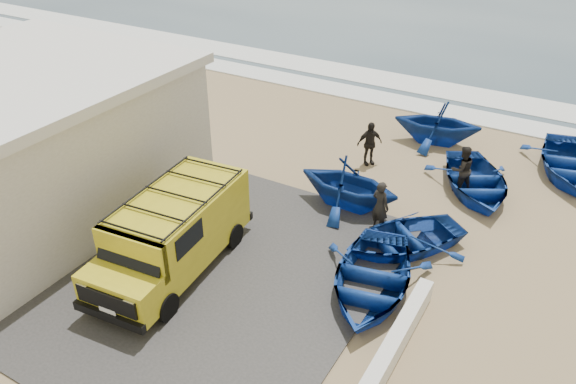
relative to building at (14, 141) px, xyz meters
The scene contains 16 objects.
ground 8.06m from the building, 14.93° to the left, with size 160.00×160.00×0.00m, color #9D845B.
slab 5.90m from the building, ahead, with size 12.00×10.00×0.05m, color #3F3D3A.
surf_line 16.02m from the building, 61.82° to the left, with size 180.00×1.60×0.06m, color white.
surf_wash 18.25m from the building, 65.56° to the left, with size 180.00×2.20×0.04m, color white.
building is the anchor object (origin of this frame).
parapet 12.68m from the building, ahead, with size 0.35×6.00×0.55m, color silver.
van 6.38m from the building, ahead, with size 2.45×5.27×2.19m.
boat_near_left 11.44m from the building, ahead, with size 2.90×4.06×0.84m, color navy.
boat_near_right 11.99m from the building, 17.89° to the left, with size 2.56×3.59×0.74m, color navy.
boat_mid_left 10.30m from the building, 28.46° to the left, with size 2.83×3.28×1.73m, color navy.
boat_mid_right 14.63m from the building, 32.57° to the left, with size 2.85×3.99×0.83m, color navy.
boat_far_left 14.76m from the building, 47.28° to the left, with size 2.80×3.24×1.71m, color navy.
boat_far_right 18.32m from the building, 35.77° to the left, with size 3.08×4.32×0.89m, color navy.
fisherman_front 11.23m from the building, 22.21° to the left, with size 0.59×0.39×1.61m, color black.
fisherman_middle 14.11m from the building, 32.98° to the left, with size 0.79×0.61×1.62m, color black.
fisherman_back 11.61m from the building, 43.13° to the left, with size 0.95×0.40×1.62m, color black.
Camera 1 is at (7.44, -11.11, 9.65)m, focal length 35.00 mm.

